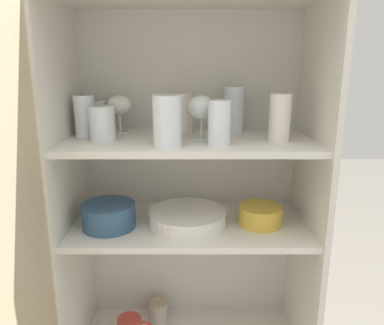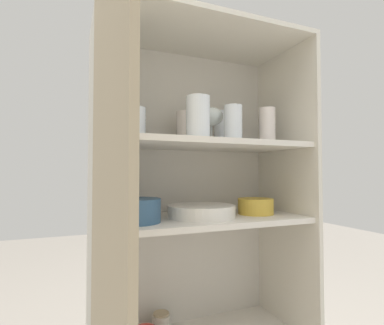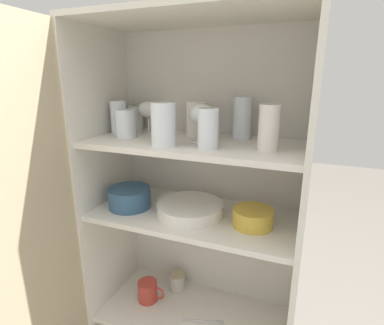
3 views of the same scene
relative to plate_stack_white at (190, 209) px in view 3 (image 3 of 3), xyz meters
name	(u,v)px [view 3 (image 3 of 3)]	position (x,y,z in m)	size (l,w,h in m)	color
cupboard_back_panel	(209,207)	(0.01, 0.20, -0.07)	(0.78, 0.02, 1.45)	silver
cupboard_side_left	(110,210)	(-0.38, 0.01, -0.07)	(0.02, 0.39, 1.45)	silver
cupboard_side_right	(299,245)	(0.39, 0.01, -0.07)	(0.02, 0.39, 1.45)	silver
cupboard_top_panel	(193,16)	(0.01, 0.01, 0.66)	(0.78, 0.39, 0.02)	silver
shelf_board_lower	(193,314)	(0.01, 0.01, -0.49)	(0.75, 0.35, 0.02)	silver
shelf_board_middle	(193,215)	(0.01, 0.01, -0.03)	(0.75, 0.35, 0.02)	silver
shelf_board_upper	(193,144)	(0.01, 0.01, 0.25)	(0.75, 0.35, 0.02)	silver
cupboard_door	(34,259)	(-0.37, -0.38, -0.07)	(0.04, 0.39, 1.45)	tan
tumbler_glass_0	(163,125)	(-0.05, -0.10, 0.33)	(0.08, 0.08, 0.14)	white
tumbler_glass_1	(208,129)	(0.09, -0.08, 0.32)	(0.07, 0.07, 0.13)	white
tumbler_glass_2	(119,117)	(-0.32, 0.04, 0.32)	(0.06, 0.06, 0.13)	white
tumbler_glass_3	(126,124)	(-0.25, -0.02, 0.31)	(0.08, 0.08, 0.10)	white
tumbler_glass_4	(196,119)	(-0.02, 0.11, 0.32)	(0.08, 0.08, 0.13)	silver
tumbler_glass_5	(242,118)	(0.15, 0.13, 0.33)	(0.07, 0.07, 0.15)	white
tumbler_glass_6	(269,128)	(0.27, -0.03, 0.33)	(0.06, 0.06, 0.14)	silver
tumbler_glass_7	(135,118)	(-0.30, 0.12, 0.31)	(0.07, 0.07, 0.10)	white
wine_glass_0	(148,111)	(-0.22, 0.10, 0.34)	(0.08, 0.08, 0.12)	white
wine_glass_1	(202,116)	(0.04, 0.00, 0.35)	(0.09, 0.09, 0.13)	white
plate_stack_white	(190,209)	(0.00, 0.00, 0.00)	(0.25, 0.25, 0.04)	white
mixing_bowl_large	(130,197)	(-0.25, -0.02, 0.02)	(0.17, 0.17, 0.08)	#33567A
serving_bowl_small	(253,217)	(0.23, 0.00, 0.01)	(0.14, 0.14, 0.06)	gold
coffee_mug_primary	(148,291)	(-0.20, 0.01, -0.44)	(0.12, 0.09, 0.09)	#BC3D33
storage_jar	(177,281)	(-0.12, 0.12, -0.44)	(0.07, 0.07, 0.08)	beige
serving_spoon	(207,321)	(0.08, -0.01, -0.48)	(0.17, 0.06, 0.01)	silver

